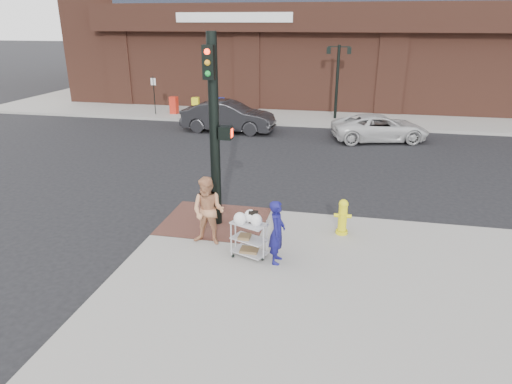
% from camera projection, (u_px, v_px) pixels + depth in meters
% --- Properties ---
extents(ground, '(220.00, 220.00, 0.00)m').
position_uv_depth(ground, '(227.00, 242.00, 11.80)').
color(ground, black).
rests_on(ground, ground).
extents(sidewalk_far, '(65.00, 36.00, 0.15)m').
position_uv_depth(sidewalk_far, '(469.00, 87.00, 38.67)').
color(sidewalk_far, gray).
rests_on(sidewalk_far, ground).
extents(brick_curb_ramp, '(2.80, 2.40, 0.01)m').
position_uv_depth(brick_curb_ramp, '(215.00, 221.00, 12.69)').
color(brick_curb_ramp, '#4B2E23').
rests_on(brick_curb_ramp, sidewalk_near).
extents(lamp_post, '(1.32, 0.22, 4.00)m').
position_uv_depth(lamp_post, '(338.00, 74.00, 25.14)').
color(lamp_post, black).
rests_on(lamp_post, sidewalk_far).
extents(parking_sign, '(0.05, 0.05, 2.20)m').
position_uv_depth(parking_sign, '(154.00, 96.00, 26.73)').
color(parking_sign, black).
rests_on(parking_sign, sidewalk_far).
extents(traffic_signal_pole, '(0.61, 0.51, 5.00)m').
position_uv_depth(traffic_signal_pole, '(215.00, 127.00, 11.60)').
color(traffic_signal_pole, black).
rests_on(traffic_signal_pole, sidewalk_near).
extents(woman_blue, '(0.36, 0.55, 1.51)m').
position_uv_depth(woman_blue, '(277.00, 232.00, 10.30)').
color(woman_blue, '#13125A').
rests_on(woman_blue, sidewalk_near).
extents(pedestrian_tan, '(0.89, 0.72, 1.73)m').
position_uv_depth(pedestrian_tan, '(208.00, 211.00, 11.14)').
color(pedestrian_tan, tan).
rests_on(pedestrian_tan, sidewalk_near).
extents(sedan_dark, '(4.78, 1.81, 1.56)m').
position_uv_depth(sedan_dark, '(228.00, 116.00, 23.30)').
color(sedan_dark, black).
rests_on(sedan_dark, ground).
extents(minivan_white, '(4.85, 3.13, 1.24)m').
position_uv_depth(minivan_white, '(380.00, 128.00, 21.55)').
color(minivan_white, silver).
rests_on(minivan_white, ground).
extents(utility_cart, '(0.93, 0.73, 1.14)m').
position_uv_depth(utility_cart, '(249.00, 236.00, 10.65)').
color(utility_cart, '#A9A9AF').
rests_on(utility_cart, sidewalk_near).
extents(fire_hydrant, '(0.45, 0.31, 0.95)m').
position_uv_depth(fire_hydrant, '(343.00, 216.00, 11.78)').
color(fire_hydrant, yellow).
rests_on(fire_hydrant, sidewalk_near).
extents(newsbox_red, '(0.46, 0.42, 1.00)m').
position_uv_depth(newsbox_red, '(174.00, 105.00, 27.15)').
color(newsbox_red, red).
rests_on(newsbox_red, sidewalk_far).
extents(newsbox_yellow, '(0.45, 0.42, 0.98)m').
position_uv_depth(newsbox_yellow, '(196.00, 106.00, 27.02)').
color(newsbox_yellow, yellow).
rests_on(newsbox_yellow, sidewalk_far).
extents(newsbox_blue, '(0.53, 0.49, 1.10)m').
position_uv_depth(newsbox_blue, '(220.00, 107.00, 26.16)').
color(newsbox_blue, navy).
rests_on(newsbox_blue, sidewalk_far).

